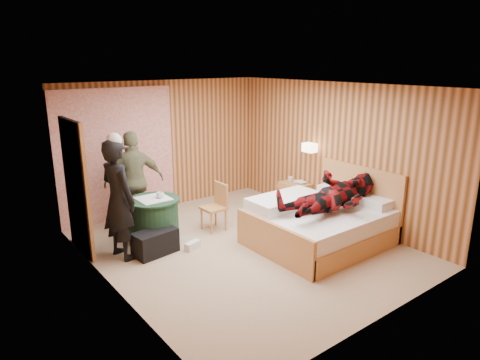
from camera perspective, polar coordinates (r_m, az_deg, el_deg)
floor at (r=6.87m, az=0.33°, el=-8.91°), size 4.20×5.00×0.01m
ceiling at (r=6.25m, az=0.37°, el=12.40°), size 4.20×5.00×0.01m
wall_back at (r=8.51m, az=-10.07°, el=4.56°), size 4.20×0.02×2.50m
wall_left at (r=5.47m, az=-17.33°, el=-2.17°), size 0.02×5.00×2.50m
wall_right at (r=7.88m, az=12.53°, el=3.53°), size 0.02×5.00×2.50m
curtain at (r=8.06m, az=-16.12°, el=3.19°), size 2.20×0.08×2.40m
doorway at (r=6.82m, az=-21.03°, el=-0.97°), size 0.06×0.90×2.05m
wall_lamp at (r=8.03m, az=9.28°, el=4.29°), size 0.26×0.24×0.16m
bed at (r=7.04m, az=10.69°, el=-5.66°), size 2.10×1.65×1.14m
nightstand at (r=8.46m, az=7.26°, el=-2.13°), size 0.42×0.57×0.55m
round_table at (r=7.07m, az=-11.33°, el=-5.22°), size 0.83×0.83×0.74m
chair_far at (r=7.57m, az=-13.80°, el=-2.60°), size 0.54×0.54×0.93m
chair_near at (r=7.41m, az=-3.12°, el=-3.07°), size 0.38×0.38×0.82m
duffel_bag at (r=6.69m, az=-11.22°, el=-8.17°), size 0.70×0.44×0.37m
sneaker_left at (r=7.27m, az=-9.22°, el=-7.13°), size 0.30×0.19×0.12m
sneaker_right at (r=6.81m, az=-6.33°, el=-8.66°), size 0.30×0.19×0.12m
woman_standing at (r=6.48m, az=-15.88°, el=-2.53°), size 0.54×0.72×1.80m
man_at_table at (r=7.53m, az=-13.89°, el=-0.16°), size 1.08×0.63×1.72m
man_on_bed at (r=6.71m, az=12.60°, el=-0.80°), size 0.86×0.67×1.77m
book_lower at (r=8.35m, az=7.57°, el=-0.40°), size 0.17×0.23×0.02m
book_upper at (r=8.34m, az=7.57°, el=-0.27°), size 0.23×0.27×0.02m
cup_nightstand at (r=8.46m, az=6.72°, el=0.10°), size 0.10×0.10×0.09m
cup_table at (r=6.94m, az=-10.59°, el=-1.97°), size 0.15×0.15×0.10m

